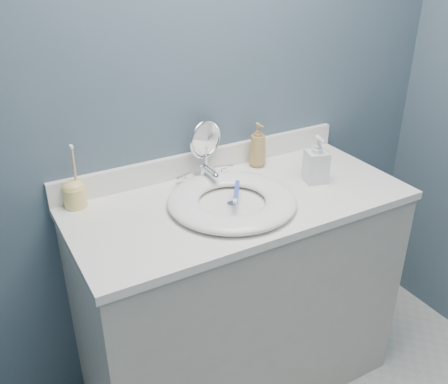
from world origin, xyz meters
TOP-DOWN VIEW (x-y plane):
  - back_wall at (0.00, 1.25)m, footprint 2.20×0.02m
  - vanity_cabinet at (0.00, 0.97)m, footprint 1.20×0.55m
  - countertop at (0.00, 0.97)m, footprint 1.22×0.57m
  - backsplash at (0.00, 1.24)m, footprint 1.22×0.02m
  - basin at (-0.05, 0.94)m, footprint 0.45×0.45m
  - drain at (-0.05, 0.94)m, footprint 0.04×0.04m
  - faucet at (-0.05, 1.14)m, footprint 0.25×0.13m
  - makeup_mirror at (-0.02, 1.20)m, footprint 0.15×0.09m
  - soap_bottle_amber at (0.21, 1.18)m, footprint 0.07×0.07m
  - soap_bottle_clear at (0.32, 0.96)m, footprint 0.10×0.10m
  - toothbrush_holder at (-0.52, 1.20)m, footprint 0.08×0.08m
  - toothbrush_lying at (-0.03, 0.95)m, footprint 0.11×0.15m

SIDE VIEW (x-z plane):
  - vanity_cabinet at x=0.00m, z-range 0.00..0.85m
  - countertop at x=0.00m, z-range 0.85..0.88m
  - drain at x=-0.05m, z-range 0.88..0.89m
  - basin at x=-0.05m, z-range 0.88..0.92m
  - faucet at x=-0.05m, z-range 0.87..0.95m
  - toothbrush_lying at x=-0.03m, z-range 0.92..0.93m
  - backsplash at x=0.00m, z-range 0.88..0.97m
  - toothbrush_holder at x=-0.52m, z-range 0.82..1.05m
  - soap_bottle_clear at x=0.32m, z-range 0.88..1.06m
  - soap_bottle_amber at x=0.21m, z-range 0.88..1.06m
  - makeup_mirror at x=-0.02m, z-range 0.89..1.12m
  - back_wall at x=0.00m, z-range 0.00..2.40m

